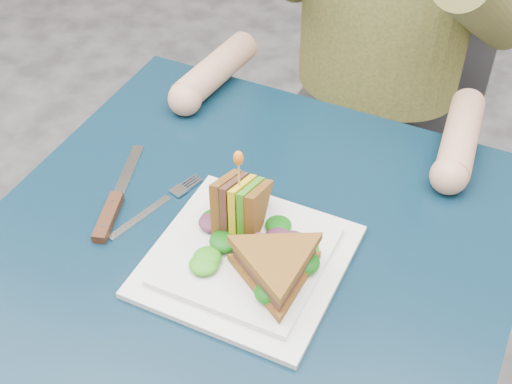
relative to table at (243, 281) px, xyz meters
The scene contains 11 objects.
table is the anchor object (origin of this frame).
chair 0.74m from the table, 90.00° to the left, with size 0.42×0.40×0.93m.
plate 0.09m from the table, 53.46° to the right, with size 0.26×0.26×0.02m.
sandwich_flat 0.15m from the table, 34.82° to the right, with size 0.20×0.20×0.05m.
sandwich_upright 0.14m from the table, 126.19° to the left, with size 0.09×0.15×0.15m.
fork 0.17m from the table, behind, with size 0.07×0.18×0.01m.
knife 0.23m from the table, behind, with size 0.08×0.22×0.02m.
toothpick 0.20m from the table, 126.19° to the left, with size 0.00×0.00×0.06m, color tan.
toothpick_frill 0.23m from the table, 126.19° to the left, with size 0.01×0.01×0.02m, color orange.
lettuce_spill 0.11m from the table, 34.48° to the right, with size 0.15×0.13×0.02m, color #337A14, non-canonical shape.
onion_ring 0.12m from the table, 32.36° to the right, with size 0.04×0.04×0.01m, color #9E4C7A.
Camera 1 is at (0.31, -0.61, 1.48)m, focal length 50.00 mm.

